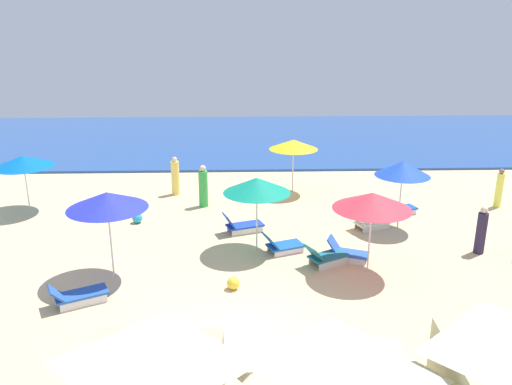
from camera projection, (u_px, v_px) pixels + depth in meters
The scene contains 21 objects.
ground_plane at pixel (241, 341), 12.10m from camera, with size 60.00×60.00×0.00m, color #E4BF89.
ocean at pixel (240, 138), 33.22m from camera, with size 60.00×15.49×0.12m, color #244B93.
umbrella_0 at pixel (257, 185), 16.31m from camera, with size 2.15×2.15×2.47m.
lounge_chair_0_0 at pixel (282, 245), 16.73m from camera, with size 1.44×1.07×0.70m.
lounge_chair_0_1 at pixel (242, 225), 18.34m from camera, with size 1.53×1.03×0.76m.
umbrella_2 at pixel (372, 201), 14.78m from camera, with size 2.28×2.28×2.50m.
lounge_chair_2_0 at pixel (346, 252), 16.22m from camera, with size 1.39×1.00×0.70m.
lounge_chair_2_1 at pixel (325, 257), 15.83m from camera, with size 1.48×1.18×0.74m.
umbrella_3 at pixel (107, 200), 14.44m from camera, with size 2.27×2.27×2.61m.
lounge_chair_3_0 at pixel (78, 295), 13.65m from camera, with size 1.58×1.19×0.62m.
umbrella_4 at pixel (403, 169), 18.12m from camera, with size 1.94×1.94×2.50m.
lounge_chair_4_0 at pixel (370, 223), 18.65m from camera, with size 1.50×1.05×0.61m.
lounge_chair_4_1 at pixel (397, 209), 20.06m from camera, with size 1.55×0.98×0.68m.
umbrella_5 at pixel (293, 145), 22.15m from camera, with size 2.10×2.10×2.35m.
umbrella_6 at pixel (23, 161), 19.91m from camera, with size 2.30×2.30×2.24m.
beachgoer_0 at pixel (175, 177), 22.28m from camera, with size 0.47×0.47×1.68m.
beachgoer_1 at pixel (499, 189), 20.72m from camera, with size 0.30×0.30×1.60m.
beachgoer_3 at pixel (481, 231), 16.54m from camera, with size 0.42×0.42×1.59m.
beachgoer_5 at pixel (203, 187), 20.80m from camera, with size 0.48×0.48×1.72m.
beach_ball_0 at pixel (233, 283), 14.43m from camera, with size 0.36×0.36×0.36m, color yellow.
beach_ball_1 at pixel (137, 218), 19.23m from camera, with size 0.39×0.39×0.39m, color #249FCC.
Camera 1 is at (0.03, -10.42, 7.08)m, focal length 36.30 mm.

